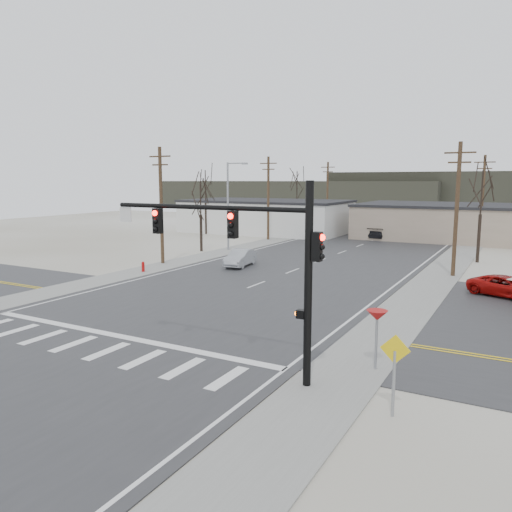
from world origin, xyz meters
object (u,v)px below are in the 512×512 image
(car_far_b, at_px, (410,221))
(car_parked_red, at_px, (507,287))
(fire_hydrant, at_px, (143,267))
(car_far_a, at_px, (382,233))
(traffic_signal_mast, at_px, (259,252))
(sedan_crossing, at_px, (240,258))

(car_far_b, height_order, car_parked_red, car_far_b)
(fire_hydrant, relative_size, car_parked_red, 0.19)
(car_far_a, bearing_deg, fire_hydrant, 75.13)
(car_far_b, xyz_separation_m, car_parked_red, (15.61, -47.00, -0.15))
(car_parked_red, bearing_deg, traffic_signal_mast, -179.88)
(car_far_a, bearing_deg, traffic_signal_mast, 103.10)
(car_far_b, bearing_deg, traffic_signal_mast, -69.07)
(sedan_crossing, height_order, car_far_b, car_far_b)
(car_parked_red, bearing_deg, fire_hydrant, 121.75)
(fire_hydrant, distance_m, car_far_a, 33.20)
(sedan_crossing, bearing_deg, car_parked_red, -13.09)
(sedan_crossing, bearing_deg, traffic_signal_mast, -66.26)
(traffic_signal_mast, xyz_separation_m, car_far_b, (-8.12, 65.56, -3.85))
(car_far_a, height_order, car_parked_red, car_far_a)
(car_far_a, distance_m, car_parked_red, 30.93)
(traffic_signal_mast, relative_size, car_parked_red, 1.96)
(fire_hydrant, height_order, car_parked_red, car_parked_red)
(sedan_crossing, height_order, car_far_a, car_far_a)
(fire_hydrant, height_order, sedan_crossing, sedan_crossing)
(car_parked_red, bearing_deg, sedan_crossing, 107.44)
(car_far_b, bearing_deg, sedan_crossing, -81.91)
(sedan_crossing, height_order, car_parked_red, sedan_crossing)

